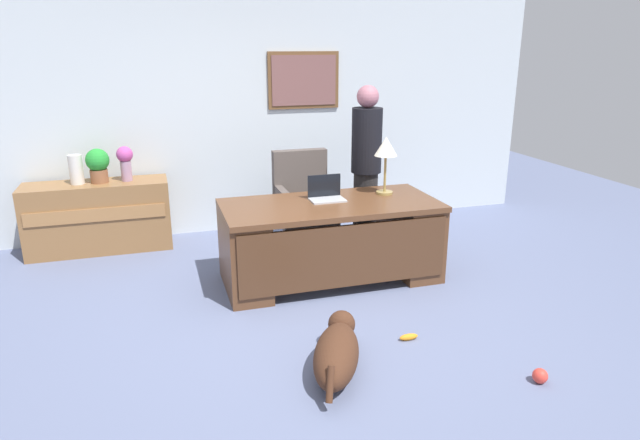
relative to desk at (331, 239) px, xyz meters
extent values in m
plane|color=slate|center=(-0.35, -0.73, -0.41)|extent=(12.00, 12.00, 0.00)
cube|color=silver|center=(-0.35, 1.87, 0.94)|extent=(7.00, 0.12, 2.70)
cube|color=brown|center=(0.24, 1.79, 1.32)|extent=(0.85, 0.03, 0.65)
cube|color=brown|center=(0.24, 1.77, 1.32)|extent=(0.77, 0.01, 0.57)
cube|color=brown|center=(0.00, 0.03, 0.31)|extent=(1.99, 0.92, 0.05)
cube|color=brown|center=(-0.81, 0.03, -0.06)|extent=(0.36, 0.86, 0.70)
cube|color=brown|center=(0.81, 0.03, -0.06)|extent=(0.36, 0.86, 0.70)
cube|color=#4E2F1C|center=(0.00, -0.40, -0.03)|extent=(1.89, 0.04, 0.56)
cube|color=olive|center=(-2.13, 1.52, -0.04)|extent=(1.48, 0.48, 0.75)
cube|color=#A16F40|center=(-2.13, 1.27, 0.05)|extent=(1.38, 0.02, 0.14)
cube|color=#564C47|center=(0.01, 0.93, -0.04)|extent=(0.60, 0.58, 0.18)
cylinder|color=black|center=(0.01, 0.93, -0.27)|extent=(0.10, 0.10, 0.28)
cylinder|color=black|center=(0.01, 0.93, -0.39)|extent=(0.52, 0.52, 0.05)
cube|color=#564C47|center=(0.01, 1.17, 0.34)|extent=(0.60, 0.12, 0.58)
cube|color=#564C47|center=(-0.25, 0.93, 0.16)|extent=(0.08, 0.50, 0.22)
cube|color=#564C47|center=(0.27, 0.93, 0.16)|extent=(0.08, 0.50, 0.22)
cylinder|color=#262323|center=(0.65, 0.79, 0.00)|extent=(0.26, 0.26, 0.84)
cylinder|color=black|center=(0.65, 0.79, 0.76)|extent=(0.32, 0.32, 0.68)
sphere|color=#A86674|center=(0.65, 0.79, 1.21)|extent=(0.23, 0.23, 0.23)
ellipsoid|color=#472819|center=(-0.47, -1.54, -0.26)|extent=(0.58, 0.79, 0.30)
sphere|color=#472819|center=(-0.31, -1.20, -0.22)|extent=(0.20, 0.20, 0.20)
cylinder|color=#472819|center=(-0.62, -1.87, -0.24)|extent=(0.10, 0.15, 0.21)
cube|color=#B2B5BA|center=(-0.01, 0.11, 0.35)|extent=(0.32, 0.22, 0.01)
cube|color=black|center=(-0.01, 0.21, 0.46)|extent=(0.32, 0.01, 0.21)
cylinder|color=#9E8447|center=(0.60, 0.18, 0.35)|extent=(0.16, 0.16, 0.02)
cylinder|color=#9E8447|center=(0.60, 0.18, 0.54)|extent=(0.02, 0.02, 0.35)
cone|color=silver|center=(0.60, 0.18, 0.80)|extent=(0.22, 0.22, 0.18)
cylinder|color=#A9829D|center=(-1.80, 1.52, 0.44)|extent=(0.11, 0.11, 0.22)
sphere|color=#BF4998|center=(-1.80, 1.52, 0.62)|extent=(0.17, 0.17, 0.17)
cylinder|color=silver|center=(-2.29, 1.52, 0.48)|extent=(0.14, 0.14, 0.31)
cylinder|color=brown|center=(-2.08, 1.52, 0.40)|extent=(0.18, 0.18, 0.14)
sphere|color=green|center=(-2.08, 1.52, 0.57)|extent=(0.24, 0.24, 0.24)
sphere|color=#E53F33|center=(0.80, -2.02, -0.36)|extent=(0.10, 0.10, 0.10)
ellipsoid|color=orange|center=(0.21, -1.25, -0.39)|extent=(0.15, 0.05, 0.05)
camera|label=1|loc=(-1.54, -4.67, 1.74)|focal=31.47mm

